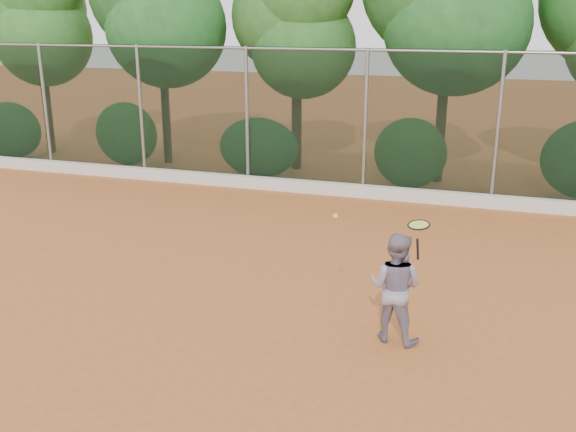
% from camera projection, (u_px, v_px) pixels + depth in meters
% --- Properties ---
extents(ground, '(80.00, 80.00, 0.00)m').
position_uv_depth(ground, '(267.00, 317.00, 9.34)').
color(ground, '#AF5C29').
rests_on(ground, ground).
extents(concrete_curb, '(24.00, 0.20, 0.30)m').
position_uv_depth(concrete_curb, '(361.00, 191.00, 15.49)').
color(concrete_curb, silver).
rests_on(concrete_curb, ground).
extents(tennis_player, '(0.83, 0.70, 1.52)m').
position_uv_depth(tennis_player, '(395.00, 287.00, 8.49)').
color(tennis_player, gray).
rests_on(tennis_player, ground).
extents(chainlink_fence, '(24.09, 0.09, 3.50)m').
position_uv_depth(chainlink_fence, '(365.00, 119.00, 15.15)').
color(chainlink_fence, black).
rests_on(chainlink_fence, ground).
extents(foliage_backdrop, '(23.70, 3.63, 7.55)m').
position_uv_depth(foliage_backdrop, '(363.00, 8.00, 16.35)').
color(foliage_backdrop, '#3C2817').
rests_on(foliage_backdrop, ground).
extents(tennis_racket, '(0.38, 0.38, 0.54)m').
position_uv_depth(tennis_racket, '(419.00, 228.00, 8.15)').
color(tennis_racket, black).
rests_on(tennis_racket, ground).
extents(tennis_ball_in_flight, '(0.07, 0.07, 0.07)m').
position_uv_depth(tennis_ball_in_flight, '(336.00, 216.00, 8.31)').
color(tennis_ball_in_flight, '#CCD630').
rests_on(tennis_ball_in_flight, ground).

